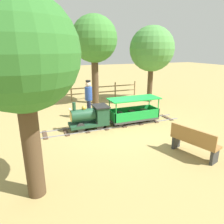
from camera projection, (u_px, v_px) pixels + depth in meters
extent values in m
plane|color=#A38C51|center=(119.00, 125.00, 8.03)|extent=(60.00, 60.00, 0.00)
cube|color=gray|center=(115.00, 127.00, 7.70)|extent=(0.03, 5.70, 0.04)
cube|color=gray|center=(110.00, 123.00, 8.17)|extent=(0.03, 5.70, 0.04)
cube|color=#4C3828|center=(167.00, 117.00, 8.82)|extent=(0.77, 0.14, 0.03)
cube|color=#4C3828|center=(152.00, 120.00, 8.57)|extent=(0.77, 0.14, 0.03)
cube|color=#4C3828|center=(137.00, 122.00, 8.31)|extent=(0.77, 0.14, 0.03)
cube|color=#4C3828|center=(121.00, 124.00, 8.06)|extent=(0.77, 0.14, 0.03)
cube|color=#4C3828|center=(104.00, 126.00, 7.81)|extent=(0.77, 0.14, 0.03)
cube|color=#4C3828|center=(86.00, 129.00, 7.55)|extent=(0.77, 0.14, 0.03)
cube|color=#4C3828|center=(66.00, 132.00, 7.30)|extent=(0.77, 0.14, 0.03)
cube|color=#4C3828|center=(45.00, 135.00, 7.04)|extent=(0.77, 0.14, 0.03)
cube|color=#1E472D|center=(89.00, 124.00, 7.54)|extent=(0.65, 1.40, 0.10)
cylinder|color=#1E472D|center=(83.00, 115.00, 7.36)|extent=(0.44, 0.85, 0.44)
cylinder|color=#B7932D|center=(71.00, 117.00, 7.21)|extent=(0.37, 0.02, 0.37)
cylinder|color=#1E472D|center=(74.00, 106.00, 7.15)|extent=(0.12, 0.12, 0.28)
sphere|color=#B7932D|center=(84.00, 108.00, 7.30)|extent=(0.16, 0.16, 0.16)
cube|color=#1E472D|center=(101.00, 114.00, 7.61)|extent=(0.65, 0.45, 0.55)
cube|color=black|center=(101.00, 106.00, 7.52)|extent=(0.73, 0.53, 0.04)
sphere|color=#F2EAB2|center=(70.00, 110.00, 7.12)|extent=(0.10, 0.10, 0.10)
cylinder|color=#2D2D2D|center=(81.00, 128.00, 7.18)|extent=(0.05, 0.32, 0.32)
cylinder|color=#2D2D2D|center=(78.00, 123.00, 7.65)|extent=(0.05, 0.32, 0.32)
cylinder|color=#2D2D2D|center=(100.00, 125.00, 7.43)|extent=(0.05, 0.32, 0.32)
cylinder|color=#2D2D2D|center=(96.00, 120.00, 7.90)|extent=(0.05, 0.32, 0.32)
cube|color=#3F3F3F|center=(134.00, 118.00, 8.20)|extent=(0.73, 1.90, 0.08)
cube|color=green|center=(138.00, 116.00, 7.84)|extent=(0.04, 1.90, 0.35)
cube|color=green|center=(130.00, 111.00, 8.45)|extent=(0.04, 1.90, 0.35)
cube|color=green|center=(112.00, 116.00, 7.81)|extent=(0.73, 0.04, 0.35)
cube|color=green|center=(154.00, 111.00, 8.47)|extent=(0.73, 0.04, 0.35)
cylinder|color=green|center=(116.00, 113.00, 7.46)|extent=(0.04, 0.04, 0.75)
cylinder|color=green|center=(109.00, 108.00, 8.06)|extent=(0.04, 0.04, 0.75)
cylinder|color=green|center=(158.00, 108.00, 8.11)|extent=(0.04, 0.04, 0.75)
cylinder|color=green|center=(149.00, 104.00, 8.70)|extent=(0.04, 0.04, 0.75)
cube|color=green|center=(134.00, 99.00, 7.97)|extent=(0.83, 2.00, 0.04)
cube|color=brown|center=(145.00, 113.00, 8.35)|extent=(0.57, 0.20, 0.24)
cube|color=brown|center=(134.00, 115.00, 8.16)|extent=(0.57, 0.20, 0.24)
cube|color=brown|center=(121.00, 116.00, 7.97)|extent=(0.57, 0.20, 0.24)
cylinder|color=#262626|center=(121.00, 123.00, 7.74)|extent=(0.04, 0.24, 0.24)
cylinder|color=#262626|center=(116.00, 119.00, 8.21)|extent=(0.04, 0.24, 0.24)
cylinder|color=#262626|center=(151.00, 119.00, 8.21)|extent=(0.04, 0.24, 0.24)
cylinder|color=#262626|center=(145.00, 115.00, 8.68)|extent=(0.04, 0.24, 0.24)
cylinder|color=#282D47|center=(90.00, 110.00, 8.56)|extent=(0.12, 0.12, 0.80)
cylinder|color=#282D47|center=(88.00, 109.00, 8.72)|extent=(0.12, 0.12, 0.80)
cylinder|color=#2D4C99|center=(88.00, 94.00, 8.44)|extent=(0.30, 0.30, 0.55)
sphere|color=beige|center=(88.00, 84.00, 8.33)|extent=(0.22, 0.22, 0.22)
cylinder|color=black|center=(88.00, 81.00, 8.29)|extent=(0.20, 0.20, 0.06)
cube|color=olive|center=(195.00, 141.00, 5.63)|extent=(1.36, 0.76, 0.06)
cube|color=olive|center=(192.00, 136.00, 5.46)|extent=(1.25, 0.42, 0.40)
cube|color=#333333|center=(176.00, 141.00, 6.11)|extent=(0.17, 0.33, 0.42)
cube|color=#333333|center=(214.00, 156.00, 5.26)|extent=(0.17, 0.33, 0.42)
cylinder|color=#4C3823|center=(32.00, 148.00, 3.92)|extent=(0.35, 0.35, 2.06)
sphere|color=#2D6B28|center=(20.00, 53.00, 3.40)|extent=(2.02, 2.02, 2.02)
cylinder|color=#4C3823|center=(150.00, 83.00, 11.36)|extent=(0.28, 0.28, 2.00)
sphere|color=#4C8E42|center=(152.00, 49.00, 10.82)|extent=(2.35, 2.35, 2.35)
cylinder|color=#4C3823|center=(95.00, 80.00, 10.89)|extent=(0.35, 0.35, 2.49)
sphere|color=#3D7F33|center=(94.00, 39.00, 10.28)|extent=(2.34, 2.34, 2.34)
cylinder|color=#93754C|center=(135.00, 88.00, 13.03)|extent=(0.08, 0.08, 0.90)
cylinder|color=#93754C|center=(115.00, 90.00, 12.55)|extent=(0.08, 0.08, 0.90)
cylinder|color=#93754C|center=(94.00, 91.00, 12.08)|extent=(0.08, 0.08, 0.90)
cylinder|color=#93754C|center=(71.00, 93.00, 11.60)|extent=(0.08, 0.08, 0.90)
cylinder|color=#93754C|center=(47.00, 95.00, 11.12)|extent=(0.08, 0.08, 0.90)
cylinder|color=#93754C|center=(20.00, 97.00, 10.64)|extent=(0.08, 0.08, 0.90)
cube|color=#93754C|center=(83.00, 88.00, 11.77)|extent=(0.04, 6.70, 0.06)
cube|color=#93754C|center=(83.00, 94.00, 11.86)|extent=(0.04, 6.70, 0.06)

